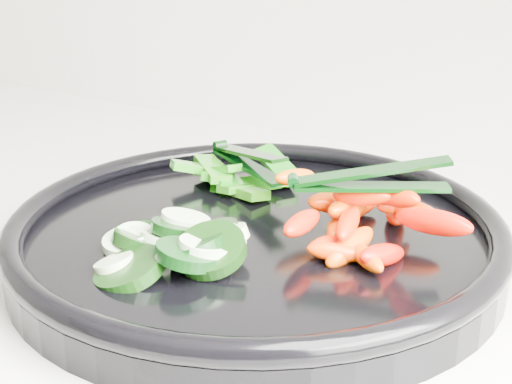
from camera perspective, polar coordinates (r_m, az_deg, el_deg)
The scene contains 6 objects.
veggie_tray at distance 0.54m, azimuth -0.00°, elevation -3.42°, with size 0.45×0.45×0.04m.
cucumber_pile at distance 0.50m, azimuth -6.72°, elevation -4.05°, with size 0.13×0.13×0.04m.
carrot_pile at distance 0.52m, azimuth 8.51°, elevation -2.21°, with size 0.16×0.14×0.06m.
pepper_pile at distance 0.63m, azimuth -1.63°, elevation 1.26°, with size 0.11×0.10×0.04m.
tong_carrot at distance 0.51m, azimuth 8.80°, elevation 1.01°, with size 0.10×0.07×0.02m.
tong_pepper at distance 0.62m, azimuth -0.80°, elevation 2.71°, with size 0.11×0.07×0.02m.
Camera 1 is at (0.97, 1.27, 1.17)m, focal length 50.00 mm.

